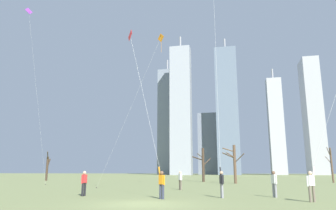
{
  "coord_description": "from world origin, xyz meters",
  "views": [
    {
      "loc": [
        4.64,
        -15.69,
        1.61
      ],
      "look_at": [
        0.0,
        6.0,
        6.3
      ],
      "focal_mm": 33.5,
      "sensor_mm": 36.0,
      "label": 1
    }
  ],
  "objects": [
    {
      "name": "skyline_short_annex",
      "position": [
        -27.97,
        135.4,
        25.78
      ],
      "size": [
        7.77,
        10.91,
        58.16
      ],
      "color": "gray",
      "rests_on": "ground"
    },
    {
      "name": "skyline_wide_slab",
      "position": [
        38.51,
        129.9,
        25.5
      ],
      "size": [
        6.8,
        11.7,
        51.0
      ],
      "color": "#B2B2B7",
      "rests_on": "ground"
    },
    {
      "name": "skyline_mid_tower_left",
      "position": [
        -8.06,
        140.85,
        14.77
      ],
      "size": [
        9.83,
        11.29,
        29.54
      ],
      "color": "gray",
      "rests_on": "ground"
    },
    {
      "name": "distant_kite_low_near_trees_purple",
      "position": [
        -18.72,
        14.92,
        17.99
      ],
      "size": [
        1.36,
        5.09,
        20.82
      ],
      "color": "purple",
      "rests_on": "ground"
    },
    {
      "name": "ground_plane",
      "position": [
        0.0,
        0.0,
        0.0
      ],
      "size": [
        400.0,
        400.0,
        0.0
      ],
      "primitive_type": "plane",
      "color": "#848E56"
    },
    {
      "name": "distant_kite_drifting_left_orange",
      "position": [
        -2.8,
        12.04,
        12.42
      ],
      "size": [
        7.2,
        2.09,
        14.64
      ],
      "color": "orange",
      "rests_on": "ground"
    },
    {
      "name": "skyline_mid_tower_right",
      "position": [
        -18.2,
        118.44,
        28.62
      ],
      "size": [
        9.09,
        6.01,
        62.75
      ],
      "color": "#9EA3AD",
      "rests_on": "ground"
    },
    {
      "name": "bystander_far_off_by_trees",
      "position": [
        -5.28,
        4.05,
        0.9
      ],
      "size": [
        0.29,
        0.49,
        1.62
      ],
      "color": "black",
      "rests_on": "ground"
    },
    {
      "name": "bystander_strolling_midfield",
      "position": [
        -0.26,
        12.38,
        0.9
      ],
      "size": [
        0.37,
        0.42,
        1.62
      ],
      "color": "#726656",
      "rests_on": "ground"
    },
    {
      "name": "bare_tree_left_of_center",
      "position": [
        17.88,
        33.36,
        2.67
      ],
      "size": [
        0.93,
        3.26,
        4.91
      ],
      "color": "brown",
      "rests_on": "ground"
    },
    {
      "name": "kite_flyer_foreground_right_red",
      "position": [
        -0.18,
        3.33,
        2.48
      ],
      "size": [
        3.84,
        3.72,
        12.55
      ],
      "color": "#33384C",
      "rests_on": "ground"
    },
    {
      "name": "bystander_watching_nearby",
      "position": [
        6.93,
        5.56,
        0.9
      ],
      "size": [
        0.35,
        0.45,
        1.62
      ],
      "color": "gray",
      "rests_on": "ground"
    },
    {
      "name": "bare_tree_right_of_center",
      "position": [
        4.4,
        28.03,
        2.75
      ],
      "size": [
        2.99,
        1.89,
        5.09
      ],
      "color": "brown",
      "rests_on": "ground"
    },
    {
      "name": "bare_tree_rightmost",
      "position": [
        -27.36,
        33.94,
        2.33
      ],
      "size": [
        1.39,
        2.97,
        4.9
      ],
      "color": "#423326",
      "rests_on": "ground"
    },
    {
      "name": "bare_tree_leftmost",
      "position": [
        -0.4,
        33.78,
        2.69
      ],
      "size": [
        2.95,
        2.31,
        5.12
      ],
      "color": "#423326",
      "rests_on": "ground"
    },
    {
      "name": "skyline_tall_tower",
      "position": [
        1.79,
        126.82,
        29.04
      ],
      "size": [
        9.86,
        7.98,
        63.53
      ],
      "color": "slate",
      "rests_on": "ground"
    },
    {
      "name": "skyline_slender_spire",
      "position": [
        23.04,
        131.32,
        21.69
      ],
      "size": [
        6.42,
        6.45,
        48.43
      ],
      "color": "#B2B2B7",
      "rests_on": "ground"
    },
    {
      "name": "kite_flyer_far_back_pink",
      "position": [
        3.63,
        5.86,
        4.37
      ],
      "size": [
        0.89,
        8.02,
        19.65
      ],
      "color": "gray",
      "rests_on": "ground"
    }
  ]
}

